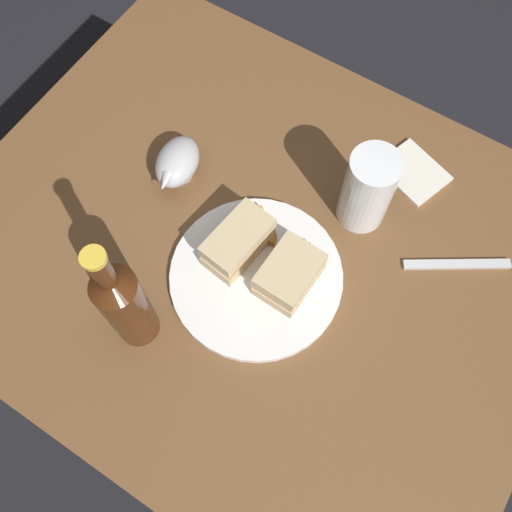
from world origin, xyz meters
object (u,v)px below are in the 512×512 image
(sandwich_half_left, at_px, (289,275))
(sandwich_half_right, at_px, (238,242))
(pint_glass, at_px, (367,193))
(cider_bottle, at_px, (124,304))
(gravy_boat, at_px, (177,163))
(fork, at_px, (457,264))
(plate, at_px, (256,276))
(napkin, at_px, (413,172))

(sandwich_half_left, height_order, sandwich_half_right, sandwich_half_right)
(pint_glass, xyz_separation_m, cider_bottle, (0.20, 0.37, 0.04))
(gravy_boat, bearing_deg, pint_glass, -160.72)
(cider_bottle, bearing_deg, sandwich_half_left, -130.81)
(sandwich_half_left, distance_m, fork, 0.29)
(plate, distance_m, fork, 0.34)
(sandwich_half_left, distance_m, sandwich_half_right, 0.10)
(gravy_boat, xyz_separation_m, napkin, (-0.35, -0.23, -0.04))
(sandwich_half_left, height_order, napkin, sandwich_half_left)
(gravy_boat, bearing_deg, napkin, -146.94)
(fork, bearing_deg, sandwich_half_right, -3.98)
(gravy_boat, height_order, cider_bottle, cider_bottle)
(sandwich_half_right, bearing_deg, sandwich_half_left, 178.32)
(napkin, bearing_deg, cider_bottle, 63.74)
(sandwich_half_left, bearing_deg, plate, 20.25)
(gravy_boat, bearing_deg, sandwich_half_left, 164.68)
(sandwich_half_left, relative_size, pint_glass, 0.67)
(sandwich_half_right, bearing_deg, gravy_boat, -22.47)
(sandwich_half_left, distance_m, pint_glass, 0.19)
(sandwich_half_left, distance_m, napkin, 0.32)
(pint_glass, distance_m, napkin, 0.14)
(sandwich_half_left, bearing_deg, sandwich_half_right, -1.68)
(gravy_boat, bearing_deg, plate, 157.27)
(plate, xyz_separation_m, sandwich_half_left, (-0.05, -0.02, 0.04))
(pint_glass, bearing_deg, gravy_boat, 19.28)
(pint_glass, bearing_deg, napkin, -109.81)
(gravy_boat, relative_size, fork, 0.69)
(sandwich_half_left, bearing_deg, fork, -140.50)
(sandwich_half_left, xyz_separation_m, fork, (-0.22, -0.18, -0.04))
(napkin, distance_m, fork, 0.19)
(napkin, bearing_deg, pint_glass, 70.19)
(sandwich_half_left, relative_size, napkin, 0.96)
(pint_glass, distance_m, cider_bottle, 0.43)
(sandwich_half_right, bearing_deg, cider_bottle, 71.45)
(cider_bottle, bearing_deg, pint_glass, -118.23)
(sandwich_half_left, xyz_separation_m, sandwich_half_right, (0.10, -0.00, 0.00))
(gravy_boat, distance_m, fork, 0.51)
(gravy_boat, height_order, napkin, gravy_boat)
(pint_glass, bearing_deg, sandwich_half_right, 53.04)
(gravy_boat, xyz_separation_m, fork, (-0.49, -0.11, -0.04))
(pint_glass, height_order, napkin, pint_glass)
(sandwich_half_left, bearing_deg, cider_bottle, 49.19)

